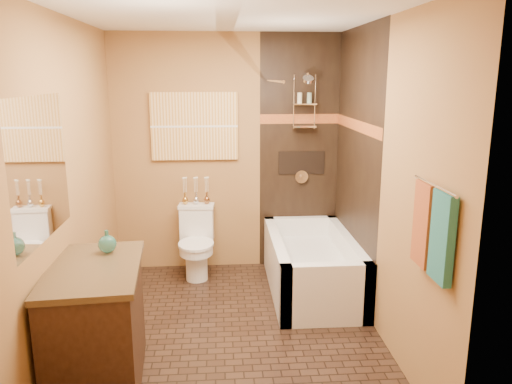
{
  "coord_description": "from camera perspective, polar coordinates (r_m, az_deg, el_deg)",
  "views": [
    {
      "loc": [
        -0.08,
        -3.76,
        2.07
      ],
      "look_at": [
        0.23,
        0.4,
        1.09
      ],
      "focal_mm": 35.0,
      "sensor_mm": 36.0,
      "label": 1
    }
  ],
  "objects": [
    {
      "name": "vanity_mirror",
      "position": [
        3.37,
        -23.4,
        2.4
      ],
      "size": [
        0.01,
        1.0,
        0.9
      ],
      "primitive_type": "cube",
      "color": "white",
      "rests_on": "wall_left"
    },
    {
      "name": "alcove_niche",
      "position": [
        5.39,
        5.23,
        3.35
      ],
      "size": [
        0.5,
        0.01,
        0.25
      ],
      "primitive_type": "cube",
      "color": "black",
      "rests_on": "alcove_tile_back"
    },
    {
      "name": "mosaic_band_right",
      "position": [
        4.7,
        11.4,
        7.48
      ],
      "size": [
        0.01,
        1.5,
        0.1
      ],
      "primitive_type": "cube",
      "color": "maroon",
      "rests_on": "alcove_tile_right"
    },
    {
      "name": "bathtub",
      "position": [
        4.95,
        6.39,
        -8.79
      ],
      "size": [
        0.8,
        1.5,
        0.55
      ],
      "color": "white",
      "rests_on": "floor"
    },
    {
      "name": "towel_rust",
      "position": [
        3.22,
        18.61,
        -3.5
      ],
      "size": [
        0.05,
        0.22,
        0.52
      ],
      "primitive_type": "cube",
      "color": "#973F1B",
      "rests_on": "towel_bar"
    },
    {
      "name": "wall_right",
      "position": [
        4.05,
        14.26,
        1.15
      ],
      "size": [
        0.02,
        3.0,
        2.5
      ],
      "primitive_type": "cube",
      "color": "olive",
      "rests_on": "floor"
    },
    {
      "name": "bud_vases",
      "position": [
        5.29,
        -6.89,
        0.23
      ],
      "size": [
        0.29,
        0.06,
        0.29
      ],
      "color": "gold",
      "rests_on": "toilet"
    },
    {
      "name": "mosaic_band_back",
      "position": [
        5.33,
        5.07,
        8.33
      ],
      "size": [
        0.85,
        0.01,
        0.1
      ],
      "primitive_type": "cube",
      "color": "maroon",
      "rests_on": "alcove_tile_back"
    },
    {
      "name": "teal_bottle",
      "position": [
        3.66,
        -16.65,
        -5.46
      ],
      "size": [
        0.15,
        0.15,
        0.2
      ],
      "primitive_type": null,
      "rotation": [
        0.0,
        0.0,
        -0.16
      ],
      "color": "#23695A",
      "rests_on": "vanity"
    },
    {
      "name": "curtain_rod",
      "position": [
        4.54,
        1.89,
        12.59
      ],
      "size": [
        0.03,
        1.55,
        0.03
      ],
      "primitive_type": "cylinder",
      "rotation": [
        1.57,
        0.0,
        0.0
      ],
      "color": "silver",
      "rests_on": "wall_back"
    },
    {
      "name": "wall_back",
      "position": [
        5.32,
        -3.33,
        4.34
      ],
      "size": [
        2.4,
        0.02,
        2.5
      ],
      "primitive_type": "cube",
      "color": "olive",
      "rests_on": "floor"
    },
    {
      "name": "ceiling",
      "position": [
        3.79,
        -3.18,
        19.74
      ],
      "size": [
        3.0,
        3.0,
        0.0
      ],
      "primitive_type": "plane",
      "color": "silver",
      "rests_on": "wall_back"
    },
    {
      "name": "wall_front",
      "position": [
        2.4,
        -2.09,
        -6.69
      ],
      "size": [
        2.4,
        0.02,
        2.5
      ],
      "primitive_type": "cube",
      "color": "olive",
      "rests_on": "floor"
    },
    {
      "name": "alcove_tile_back",
      "position": [
        5.38,
        4.98,
        4.41
      ],
      "size": [
        0.85,
        0.01,
        2.5
      ],
      "primitive_type": "cube",
      "color": "black",
      "rests_on": "wall_back"
    },
    {
      "name": "shower_fixtures",
      "position": [
        5.23,
        5.53,
        8.73
      ],
      "size": [
        0.24,
        0.33,
        1.16
      ],
      "color": "silver",
      "rests_on": "floor"
    },
    {
      "name": "alcove_tile_right",
      "position": [
        4.76,
        11.31,
        3.04
      ],
      "size": [
        0.01,
        1.5,
        2.5
      ],
      "primitive_type": "cube",
      "color": "black",
      "rests_on": "wall_right"
    },
    {
      "name": "vanity",
      "position": [
        3.63,
        -17.75,
        -14.32
      ],
      "size": [
        0.67,
        1.01,
        0.85
      ],
      "rotation": [
        0.0,
        0.0,
        0.08
      ],
      "color": "black",
      "rests_on": "floor"
    },
    {
      "name": "towel_teal",
      "position": [
        3.0,
        20.51,
        -4.9
      ],
      "size": [
        0.05,
        0.22,
        0.52
      ],
      "primitive_type": "cube",
      "color": "#1D6359",
      "rests_on": "towel_bar"
    },
    {
      "name": "sunset_painting",
      "position": [
        5.27,
        -7.05,
        7.46
      ],
      "size": [
        0.9,
        0.04,
        0.7
      ],
      "primitive_type": "cube",
      "color": "#C5842E",
      "rests_on": "wall_back"
    },
    {
      "name": "toilet",
      "position": [
        5.27,
        -6.81,
        -5.67
      ],
      "size": [
        0.38,
        0.56,
        0.73
      ],
      "rotation": [
        0.0,
        0.0,
        -0.07
      ],
      "color": "white",
      "rests_on": "floor"
    },
    {
      "name": "wall_left",
      "position": [
        4.01,
        -20.37,
        0.59
      ],
      "size": [
        0.02,
        3.0,
        2.5
      ],
      "primitive_type": "cube",
      "color": "olive",
      "rests_on": "floor"
    },
    {
      "name": "floor",
      "position": [
        4.29,
        -2.74,
        -15.62
      ],
      "size": [
        3.0,
        3.0,
        0.0
      ],
      "primitive_type": "plane",
      "color": "black",
      "rests_on": "ground"
    },
    {
      "name": "towel_bar",
      "position": [
        3.04,
        19.74,
        0.69
      ],
      "size": [
        0.02,
        0.55,
        0.02
      ],
      "primitive_type": "cylinder",
      "rotation": [
        1.57,
        0.0,
        0.0
      ],
      "color": "silver",
      "rests_on": "wall_right"
    }
  ]
}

